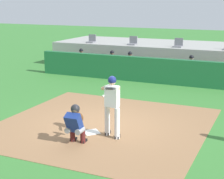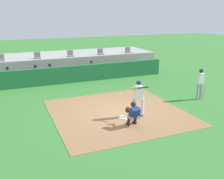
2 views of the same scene
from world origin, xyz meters
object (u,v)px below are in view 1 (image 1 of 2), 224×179
dugout_player_3 (190,68)px  dugout_player_2 (129,64)px  stadium_seat_1 (133,42)px  dugout_player_0 (80,60)px  home_plate (92,132)px  stadium_seat_2 (178,45)px  stadium_seat_0 (92,40)px  batter_at_plate (112,103)px  catcher_crouched (76,123)px  dugout_player_1 (111,63)px

dugout_player_3 → dugout_player_2: bearing=180.0°
stadium_seat_1 → dugout_player_0: bearing=-137.9°
home_plate → stadium_seat_2: stadium_seat_2 is taller
stadium_seat_0 → dugout_player_3: bearing=-17.8°
dugout_player_3 → stadium_seat_0: 6.72m
dugout_player_3 → stadium_seat_1: stadium_seat_1 is taller
batter_at_plate → dugout_player_2: bearing=108.2°
batter_at_plate → stadium_seat_2: size_ratio=3.76×
stadium_seat_0 → stadium_seat_1: 2.60m
catcher_crouched → stadium_seat_2: (0.01, 11.09, 0.93)m
stadium_seat_1 → stadium_seat_2: bearing=0.0°
stadium_seat_0 → dugout_player_0: bearing=-80.4°
home_plate → dugout_player_0: size_ratio=0.34×
dugout_player_2 → stadium_seat_1: size_ratio=2.71×
home_plate → catcher_crouched: bearing=-90.8°
home_plate → dugout_player_3: 8.25m
batter_at_plate → catcher_crouched: 1.19m
dugout_player_2 → batter_at_plate: bearing=-71.8°
batter_at_plate → dugout_player_3: 8.22m
catcher_crouched → stadium_seat_0: stadium_seat_0 is taller
dugout_player_0 → stadium_seat_1: size_ratio=2.71×
dugout_player_0 → dugout_player_1: same height
dugout_player_0 → stadium_seat_2: stadium_seat_2 is taller
batter_at_plate → stadium_seat_1: size_ratio=3.76×
dugout_player_1 → dugout_player_2: size_ratio=1.00×
dugout_player_3 → stadium_seat_1: 4.35m
home_plate → stadium_seat_2: 10.29m
catcher_crouched → stadium_seat_0: bearing=115.1°
batter_at_plate → stadium_seat_2: stadium_seat_2 is taller
dugout_player_0 → stadium_seat_0: (-0.35, 2.03, 0.86)m
dugout_player_0 → dugout_player_3: size_ratio=1.00×
batter_at_plate → dugout_player_1: 9.01m
dugout_player_3 → stadium_seat_0: (-6.34, 2.03, 0.86)m
dugout_player_0 → stadium_seat_2: 5.33m
stadium_seat_1 → stadium_seat_0: bearing=180.0°
catcher_crouched → dugout_player_2: dugout_player_2 is taller
dugout_player_0 → stadium_seat_1: stadium_seat_1 is taller
dugout_player_2 → dugout_player_3: same height
catcher_crouched → stadium_seat_2: bearing=89.9°
home_plate → batter_at_plate: bearing=-4.8°
home_plate → batter_at_plate: 1.23m
dugout_player_2 → stadium_seat_0: 3.88m
stadium_seat_0 → dugout_player_2: bearing=-32.5°
batter_at_plate → dugout_player_3: size_ratio=1.39×
dugout_player_1 → stadium_seat_2: bearing=34.0°
batter_at_plate → stadium_seat_2: (-0.69, 10.24, 0.50)m
batter_at_plate → catcher_crouched: batter_at_plate is taller
dugout_player_2 → dugout_player_3: (3.15, 0.00, 0.00)m
home_plate → dugout_player_3: (1.14, 8.14, 0.65)m
dugout_player_1 → stadium_seat_1: (0.42, 2.03, 0.86)m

